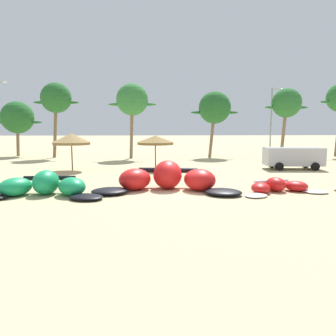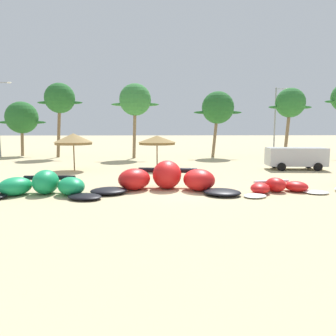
{
  "view_description": "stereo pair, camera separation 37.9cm",
  "coord_description": "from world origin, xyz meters",
  "px_view_note": "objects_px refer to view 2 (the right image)",
  "views": [
    {
      "loc": [
        -1.67,
        -17.87,
        3.5
      ],
      "look_at": [
        -0.7,
        2.0,
        1.0
      ],
      "focal_mm": 34.29,
      "sensor_mm": 36.0,
      "label": 1
    },
    {
      "loc": [
        -1.29,
        -17.89,
        3.5
      ],
      "look_at": [
        -0.7,
        2.0,
        1.0
      ],
      "focal_mm": 34.29,
      "sensor_mm": 36.0,
      "label": 2
    }
  ],
  "objects_px": {
    "lamppost_west_center": "(276,118)",
    "kite_left": "(43,186)",
    "parked_van": "(295,157)",
    "palm_center_left": "(218,108)",
    "palm_center_right": "(290,103)",
    "palm_left": "(60,99)",
    "kite_center": "(278,187)",
    "kite_left_of_center": "(166,179)",
    "beach_umbrella_near_van": "(73,139)",
    "palm_leftmost": "(22,118)",
    "palm_left_of_gap": "(135,100)",
    "beach_umbrella_middle": "(157,140)"
  },
  "relations": [
    {
      "from": "kite_left",
      "to": "palm_left_of_gap",
      "type": "xyz_separation_m",
      "value": [
        3.37,
        20.54,
        6.12
      ]
    },
    {
      "from": "kite_left",
      "to": "palm_leftmost",
      "type": "height_order",
      "value": "palm_leftmost"
    },
    {
      "from": "palm_center_left",
      "to": "palm_center_right",
      "type": "bearing_deg",
      "value": -12.29
    },
    {
      "from": "palm_leftmost",
      "to": "lamppost_west_center",
      "type": "height_order",
      "value": "lamppost_west_center"
    },
    {
      "from": "palm_left_of_gap",
      "to": "kite_left",
      "type": "bearing_deg",
      "value": -99.33
    },
    {
      "from": "kite_left",
      "to": "parked_van",
      "type": "relative_size",
      "value": 1.41
    },
    {
      "from": "parked_van",
      "to": "palm_center_right",
      "type": "distance_m",
      "value": 11.93
    },
    {
      "from": "beach_umbrella_middle",
      "to": "palm_leftmost",
      "type": "xyz_separation_m",
      "value": [
        -16.8,
        13.55,
        2.26
      ]
    },
    {
      "from": "kite_center",
      "to": "palm_leftmost",
      "type": "height_order",
      "value": "palm_leftmost"
    },
    {
      "from": "parked_van",
      "to": "palm_center_left",
      "type": "distance_m",
      "value": 13.52
    },
    {
      "from": "palm_left_of_gap",
      "to": "palm_center_right",
      "type": "relative_size",
      "value": 1.06
    },
    {
      "from": "kite_left_of_center",
      "to": "palm_leftmost",
      "type": "height_order",
      "value": "palm_leftmost"
    },
    {
      "from": "lamppost_west_center",
      "to": "kite_left",
      "type": "bearing_deg",
      "value": -131.18
    },
    {
      "from": "beach_umbrella_middle",
      "to": "palm_leftmost",
      "type": "relative_size",
      "value": 0.47
    },
    {
      "from": "kite_center",
      "to": "beach_umbrella_middle",
      "type": "bearing_deg",
      "value": 123.1
    },
    {
      "from": "beach_umbrella_near_van",
      "to": "kite_left_of_center",
      "type": "bearing_deg",
      "value": -49.72
    },
    {
      "from": "kite_left_of_center",
      "to": "lamppost_west_center",
      "type": "bearing_deg",
      "value": 57.52
    },
    {
      "from": "lamppost_west_center",
      "to": "beach_umbrella_middle",
      "type": "bearing_deg",
      "value": -138.26
    },
    {
      "from": "beach_umbrella_near_van",
      "to": "parked_van",
      "type": "distance_m",
      "value": 18.51
    },
    {
      "from": "beach_umbrella_near_van",
      "to": "kite_left",
      "type": "bearing_deg",
      "value": -84.39
    },
    {
      "from": "palm_center_left",
      "to": "palm_left",
      "type": "bearing_deg",
      "value": 179.8
    },
    {
      "from": "kite_left_of_center",
      "to": "beach_umbrella_middle",
      "type": "bearing_deg",
      "value": 93.5
    },
    {
      "from": "beach_umbrella_near_van",
      "to": "palm_center_right",
      "type": "distance_m",
      "value": 24.5
    },
    {
      "from": "kite_center",
      "to": "palm_center_left",
      "type": "bearing_deg",
      "value": 88.53
    },
    {
      "from": "kite_left",
      "to": "palm_left_of_gap",
      "type": "height_order",
      "value": "palm_left_of_gap"
    },
    {
      "from": "beach_umbrella_near_van",
      "to": "palm_left",
      "type": "distance_m",
      "value": 13.42
    },
    {
      "from": "palm_center_right",
      "to": "kite_center",
      "type": "bearing_deg",
      "value": -113.36
    },
    {
      "from": "kite_center",
      "to": "parked_van",
      "type": "xyz_separation_m",
      "value": [
        4.95,
        9.6,
        0.79
      ]
    },
    {
      "from": "parked_van",
      "to": "palm_left_of_gap",
      "type": "distance_m",
      "value": 18.49
    },
    {
      "from": "parked_van",
      "to": "lamppost_west_center",
      "type": "relative_size",
      "value": 0.57
    },
    {
      "from": "palm_left",
      "to": "palm_left_of_gap",
      "type": "xyz_separation_m",
      "value": [
        8.89,
        -1.32,
        -0.26
      ]
    },
    {
      "from": "kite_center",
      "to": "palm_center_right",
      "type": "bearing_deg",
      "value": 66.64
    },
    {
      "from": "beach_umbrella_near_van",
      "to": "palm_left_of_gap",
      "type": "height_order",
      "value": "palm_left_of_gap"
    },
    {
      "from": "palm_center_left",
      "to": "lamppost_west_center",
      "type": "bearing_deg",
      "value": 14.86
    },
    {
      "from": "palm_left",
      "to": "lamppost_west_center",
      "type": "bearing_deg",
      "value": 4.35
    },
    {
      "from": "kite_left",
      "to": "parked_van",
      "type": "height_order",
      "value": "parked_van"
    },
    {
      "from": "beach_umbrella_middle",
      "to": "palm_center_right",
      "type": "xyz_separation_m",
      "value": [
        15.16,
        9.56,
        3.79
      ]
    },
    {
      "from": "beach_umbrella_middle",
      "to": "palm_center_left",
      "type": "relative_size",
      "value": 0.41
    },
    {
      "from": "palm_left_of_gap",
      "to": "palm_left",
      "type": "bearing_deg",
      "value": 171.56
    },
    {
      "from": "palm_left_of_gap",
      "to": "palm_center_right",
      "type": "height_order",
      "value": "palm_left_of_gap"
    },
    {
      "from": "palm_leftmost",
      "to": "palm_center_left",
      "type": "bearing_deg",
      "value": -5.35
    },
    {
      "from": "palm_left",
      "to": "palm_center_right",
      "type": "xyz_separation_m",
      "value": [
        26.56,
        -1.8,
        -0.61
      ]
    },
    {
      "from": "kite_center",
      "to": "lamppost_west_center",
      "type": "height_order",
      "value": "lamppost_west_center"
    },
    {
      "from": "kite_center",
      "to": "kite_left_of_center",
      "type": "bearing_deg",
      "value": 171.64
    },
    {
      "from": "palm_center_left",
      "to": "lamppost_west_center",
      "type": "height_order",
      "value": "lamppost_west_center"
    },
    {
      "from": "palm_left_of_gap",
      "to": "lamppost_west_center",
      "type": "bearing_deg",
      "value": 10.76
    },
    {
      "from": "beach_umbrella_near_van",
      "to": "beach_umbrella_middle",
      "type": "distance_m",
      "value": 6.89
    },
    {
      "from": "palm_center_right",
      "to": "palm_leftmost",
      "type": "bearing_deg",
      "value": 172.89
    },
    {
      "from": "palm_left_of_gap",
      "to": "beach_umbrella_middle",
      "type": "bearing_deg",
      "value": -75.96
    },
    {
      "from": "kite_center",
      "to": "beach_umbrella_near_van",
      "type": "bearing_deg",
      "value": 144.41
    }
  ]
}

